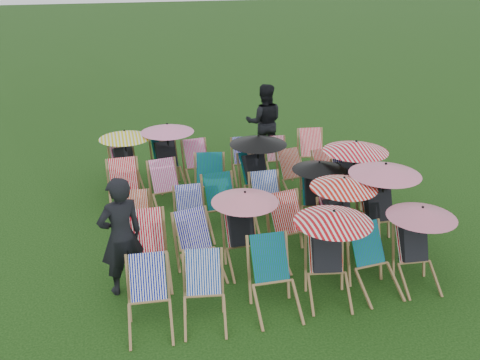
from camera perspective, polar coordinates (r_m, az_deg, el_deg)
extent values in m
plane|color=black|center=(9.67, 1.20, -5.39)|extent=(100.00, 100.00, 0.00)
cube|color=#06118F|center=(7.33, -9.82, -10.18)|extent=(0.50, 0.39, 0.57)
cube|color=#072C97|center=(7.36, -3.95, -9.78)|extent=(0.52, 0.41, 0.56)
cube|color=#09612F|center=(7.58, 3.16, -8.27)|extent=(0.51, 0.38, 0.60)
cube|color=red|center=(7.90, 9.09, -7.40)|extent=(0.54, 0.44, 0.58)
cube|color=black|center=(7.86, 9.17, -7.59)|extent=(0.47, 0.48, 0.60)
sphere|color=tan|center=(7.79, 9.15, -5.21)|extent=(0.21, 0.21, 0.21)
cylinder|color=black|center=(7.70, 9.80, -6.01)|extent=(0.03, 0.03, 0.71)
cone|color=#B60911|center=(7.56, 9.96, -3.87)|extent=(1.11, 1.11, 0.17)
cube|color=#0A6F38|center=(8.19, 13.37, -6.62)|extent=(0.51, 0.39, 0.57)
cube|color=red|center=(8.51, 17.80, -6.33)|extent=(0.47, 0.36, 0.53)
cube|color=black|center=(8.48, 17.93, -6.48)|extent=(0.40, 0.41, 0.55)
sphere|color=tan|center=(8.41, 17.89, -4.46)|extent=(0.19, 0.19, 0.19)
cylinder|color=black|center=(8.36, 18.59, -5.10)|extent=(0.03, 0.03, 0.65)
cone|color=#CE6984|center=(8.23, 18.85, -3.28)|extent=(1.02, 1.02, 0.16)
cube|color=red|center=(8.31, -10.05, -5.44)|extent=(0.53, 0.40, 0.62)
cube|color=#110690|center=(8.35, -5.04, -5.34)|extent=(0.55, 0.45, 0.58)
cube|color=red|center=(8.50, -0.01, -5.04)|extent=(0.46, 0.34, 0.54)
cube|color=black|center=(8.46, 0.07, -5.18)|extent=(0.38, 0.40, 0.57)
sphere|color=tan|center=(8.40, -0.10, -3.10)|extent=(0.20, 0.20, 0.20)
cylinder|color=black|center=(8.32, 0.52, -3.73)|extent=(0.03, 0.03, 0.66)
cone|color=pink|center=(8.19, 0.53, -1.83)|extent=(1.04, 1.04, 0.16)
cube|color=red|center=(8.78, 4.92, -3.49)|extent=(0.58, 0.47, 0.62)
cube|color=#D22A68|center=(9.00, 10.13, -3.53)|extent=(0.53, 0.42, 0.57)
cube|color=black|center=(8.97, 10.30, -3.66)|extent=(0.46, 0.47, 0.60)
sphere|color=tan|center=(8.91, 10.09, -1.61)|extent=(0.21, 0.21, 0.21)
cylinder|color=black|center=(8.85, 10.88, -2.18)|extent=(0.03, 0.03, 0.70)
cone|color=red|center=(8.73, 11.03, -0.28)|extent=(1.09, 1.09, 0.17)
cube|color=red|center=(9.42, 14.22, -2.27)|extent=(0.52, 0.38, 0.62)
cube|color=black|center=(9.38, 14.37, -2.41)|extent=(0.44, 0.45, 0.65)
sphere|color=tan|center=(9.33, 14.27, -0.24)|extent=(0.23, 0.23, 0.23)
cylinder|color=black|center=(9.26, 15.02, -0.87)|extent=(0.03, 0.03, 0.76)
cone|color=pink|center=(9.13, 15.24, 1.12)|extent=(1.19, 1.19, 0.18)
cube|color=red|center=(9.42, -11.06, -2.79)|extent=(0.44, 0.33, 0.51)
cube|color=#07119F|center=(9.38, -5.43, -2.32)|extent=(0.47, 0.35, 0.54)
cube|color=#096628|center=(9.60, -2.26, -1.20)|extent=(0.52, 0.40, 0.60)
cube|color=#0728A2|center=(9.76, 2.72, -0.91)|extent=(0.49, 0.37, 0.58)
cube|color=#0A7140|center=(9.98, 7.89, -1.09)|extent=(0.48, 0.39, 0.50)
cube|color=black|center=(9.94, 7.94, -1.20)|extent=(0.42, 0.43, 0.53)
sphere|color=tan|center=(9.91, 7.93, 0.47)|extent=(0.19, 0.19, 0.19)
cylinder|color=black|center=(9.83, 8.35, -0.04)|extent=(0.03, 0.03, 0.62)
cone|color=black|center=(9.72, 8.45, 1.49)|extent=(0.97, 0.97, 0.15)
cube|color=#0D0791|center=(10.34, 11.43, 0.35)|extent=(0.56, 0.43, 0.63)
cube|color=black|center=(10.29, 11.53, 0.24)|extent=(0.48, 0.49, 0.66)
sphere|color=tan|center=(10.26, 11.47, 2.24)|extent=(0.23, 0.23, 0.23)
cylinder|color=black|center=(10.17, 12.09, 1.67)|extent=(0.03, 0.03, 0.77)
cone|color=red|center=(10.05, 12.26, 3.53)|extent=(1.21, 1.21, 0.19)
cube|color=red|center=(10.48, -12.36, 0.49)|extent=(0.52, 0.38, 0.61)
cube|color=#E82E91|center=(10.42, -8.14, 0.49)|extent=(0.54, 0.43, 0.58)
cube|color=#0B7439|center=(10.55, -3.26, 1.13)|extent=(0.57, 0.47, 0.60)
cube|color=#0B7540|center=(10.70, 1.41, 1.36)|extent=(0.55, 0.44, 0.58)
cube|color=black|center=(10.66, 1.53, 1.26)|extent=(0.48, 0.49, 0.61)
sphere|color=tan|center=(10.63, 1.30, 3.06)|extent=(0.21, 0.21, 0.21)
cylinder|color=black|center=(10.56, 1.94, 2.60)|extent=(0.03, 0.03, 0.72)
cone|color=black|center=(10.45, 1.97, 4.29)|extent=(1.13, 1.13, 0.17)
cube|color=red|center=(11.07, 5.39, 1.78)|extent=(0.51, 0.41, 0.55)
cube|color=red|center=(11.23, 9.02, 1.77)|extent=(0.45, 0.34, 0.53)
cube|color=#F53190|center=(11.51, -12.37, 2.19)|extent=(0.52, 0.42, 0.55)
cube|color=black|center=(11.47, -12.31, 2.11)|extent=(0.45, 0.46, 0.58)
sphere|color=tan|center=(11.46, -12.55, 3.68)|extent=(0.20, 0.20, 0.20)
cylinder|color=black|center=(11.36, -12.09, 3.30)|extent=(0.03, 0.03, 0.67)
cone|color=yellow|center=(11.26, -12.22, 4.77)|extent=(1.06, 1.06, 0.16)
cube|color=#0B773B|center=(11.57, -8.03, 2.81)|extent=(0.53, 0.43, 0.58)
cube|color=black|center=(11.53, -7.96, 2.72)|extent=(0.46, 0.47, 0.61)
sphere|color=tan|center=(11.52, -8.19, 4.37)|extent=(0.21, 0.21, 0.21)
cylinder|color=black|center=(11.42, -7.69, 3.97)|extent=(0.03, 0.03, 0.71)
cone|color=pink|center=(11.32, -7.77, 5.52)|extent=(1.12, 1.12, 0.17)
cube|color=#FB329A|center=(11.58, -4.77, 2.87)|extent=(0.50, 0.39, 0.56)
cube|color=#0D08AE|center=(11.79, 0.37, 3.18)|extent=(0.48, 0.37, 0.54)
cube|color=#D52A59|center=(12.04, 3.83, 3.38)|extent=(0.44, 0.34, 0.51)
cube|color=red|center=(12.26, 7.57, 4.02)|extent=(0.54, 0.43, 0.59)
imported|color=black|center=(7.81, -12.58, -5.88)|extent=(0.76, 0.62, 1.80)
imported|color=black|center=(12.73, 2.60, 6.17)|extent=(1.03, 0.88, 1.83)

